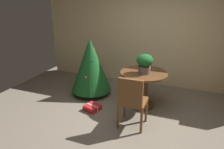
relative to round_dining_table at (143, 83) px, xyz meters
The scene contains 7 objects.
ground_plane 1.02m from the round_dining_table, 95.18° to the right, with size 6.60×6.60×0.00m, color #756B5B.
back_wall_panel 1.54m from the round_dining_table, 93.46° to the left, with size 6.00×0.10×2.60m, color beige.
round_dining_table is the anchor object (origin of this frame).
flower_vase 0.47m from the round_dining_table, 72.49° to the right, with size 0.34×0.34×0.39m.
wooden_chair_near 0.87m from the round_dining_table, 90.00° to the right, with size 0.46×0.43×0.96m.
holiday_tree 1.31m from the round_dining_table, behind, with size 0.94×0.94×1.35m.
gift_box_red 1.17m from the round_dining_table, 147.88° to the right, with size 0.36×0.35×0.11m.
Camera 1 is at (0.89, -3.04, 2.16)m, focal length 32.87 mm.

